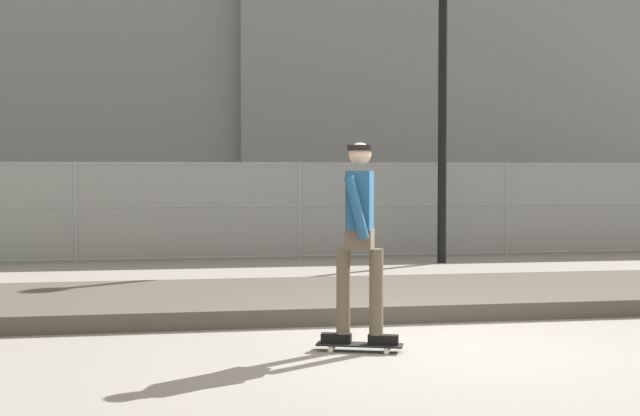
# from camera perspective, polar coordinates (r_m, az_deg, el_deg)

# --- Properties ---
(ground_plane) EXTENTS (120.00, 120.00, 0.00)m
(ground_plane) POSITION_cam_1_polar(r_m,az_deg,el_deg) (8.51, 7.51, -8.99)
(ground_plane) COLOR gray
(gravel_berm) EXTENTS (12.68, 2.86, 0.20)m
(gravel_berm) POSITION_cam_1_polar(r_m,az_deg,el_deg) (11.13, 3.23, -5.76)
(gravel_berm) COLOR #4C473F
(gravel_berm) RESTS_ON ground_plane
(skateboard) EXTENTS (0.82, 0.46, 0.07)m
(skateboard) POSITION_cam_1_polar(r_m,az_deg,el_deg) (8.32, 2.57, -8.83)
(skateboard) COLOR black
(skateboard) RESTS_ON ground_plane
(skater) EXTENTS (0.71, 0.62, 1.87)m
(skater) POSITION_cam_1_polar(r_m,az_deg,el_deg) (8.17, 2.59, -1.33)
(skater) COLOR black
(skater) RESTS_ON skateboard
(chain_fence) EXTENTS (24.87, 0.06, 1.85)m
(chain_fence) POSITION_cam_1_polar(r_m,az_deg,el_deg) (16.78, -1.29, -0.16)
(chain_fence) COLOR gray
(chain_fence) RESTS_ON ground_plane
(street_lamp) EXTENTS (0.44, 0.44, 6.24)m
(street_lamp) POSITION_cam_1_polar(r_m,az_deg,el_deg) (16.42, 7.93, 10.25)
(street_lamp) COLOR black
(street_lamp) RESTS_ON ground_plane
(parked_car_near) EXTENTS (4.43, 2.01, 1.66)m
(parked_car_near) POSITION_cam_1_polar(r_m,az_deg,el_deg) (19.92, -12.52, -0.08)
(parked_car_near) COLOR maroon
(parked_car_near) RESTS_ON ground_plane
(parked_car_mid) EXTENTS (4.45, 2.05, 1.66)m
(parked_car_mid) POSITION_cam_1_polar(r_m,az_deg,el_deg) (20.74, 2.62, 0.07)
(parked_car_mid) COLOR silver
(parked_car_mid) RESTS_ON ground_plane
(parked_car_far) EXTENTS (4.52, 2.20, 1.66)m
(parked_car_far) POSITION_cam_1_polar(r_m,az_deg,el_deg) (23.08, 19.43, 0.17)
(parked_car_far) COLOR #474C54
(parked_car_far) RESTS_ON ground_plane
(office_block) EXTENTS (27.18, 15.39, 20.38)m
(office_block) POSITION_cam_1_polar(r_m,az_deg,el_deg) (50.44, 10.03, 12.06)
(office_block) COLOR slate
(office_block) RESTS_ON ground_plane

